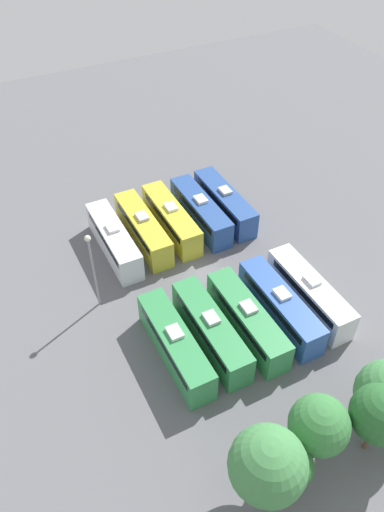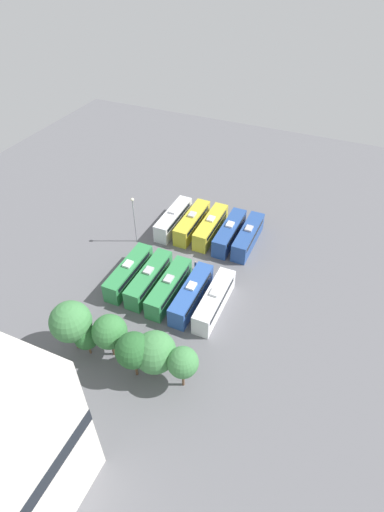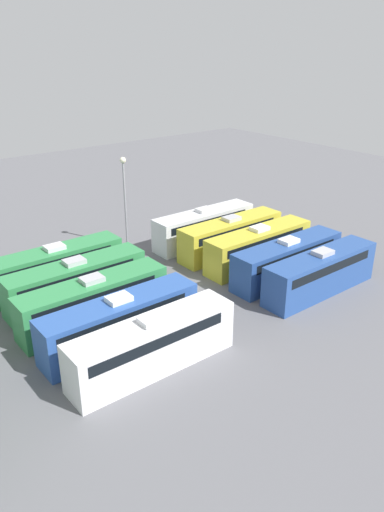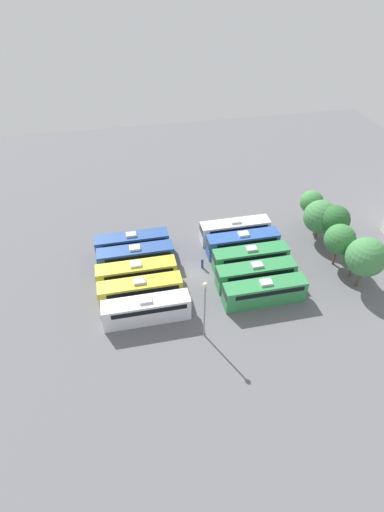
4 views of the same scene
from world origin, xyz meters
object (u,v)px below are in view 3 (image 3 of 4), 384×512
bus_6 (120,321)px  worker_person (182,291)px  bus_0 (320,272)px  bus_5 (152,343)px  bus_9 (56,266)px  bus_3 (231,235)px  bus_4 (204,226)px  bus_8 (76,281)px  bus_1 (287,259)px  light_pole (124,188)px  bus_7 (93,300)px  bus_2 (258,246)px

bus_6 → worker_person: (2.39, -7.10, -1.02)m
bus_0 → bus_5: size_ratio=1.00×
bus_0 → bus_9: (14.53, 16.58, 0.00)m
bus_3 → bus_4: (3.66, 0.37, 0.00)m
bus_8 → bus_9: bearing=-0.2°
bus_1 → bus_4: same height
bus_5 → worker_person: size_ratio=6.26×
bus_8 → bus_3: bearing=-90.3°
bus_5 → light_pole: (18.83, -9.68, 4.19)m
bus_1 → bus_3: size_ratio=1.00×
bus_7 → bus_3: bearing=-78.0°
bus_6 → bus_1: bearing=-90.2°
light_pole → bus_3: bearing=-138.3°
bus_1 → bus_8: 17.99m
worker_person → bus_3: bearing=-63.3°
worker_person → bus_0: bearing=-120.6°
bus_1 → bus_8: bearing=65.5°
bus_4 → bus_5: (-14.62, 16.34, 0.00)m
bus_0 → worker_person: bus_0 is taller
worker_person → bus_6: bearing=108.6°
bus_0 → bus_3: same height
light_pole → bus_6: bearing=147.0°
bus_0 → bus_1: bearing=3.7°
bus_1 → bus_8: (7.46, 16.37, 0.00)m
worker_person → light_pole: size_ratio=0.20×
bus_4 → bus_8: (-3.57, 16.11, 0.00)m
bus_0 → bus_7: bearing=67.1°
bus_6 → worker_person: 7.56m
bus_0 → bus_1: same height
bus_3 → bus_1: bearing=179.2°
bus_6 → bus_5: bearing=-177.1°
bus_0 → bus_4: (14.45, 0.48, 0.00)m
bus_2 → worker_person: 10.07m
bus_2 → bus_5: bearing=113.5°
bus_6 → bus_7: bearing=0.2°
bus_6 → light_pole: size_ratio=1.25×
bus_5 → bus_6: (3.64, 0.18, 0.00)m
bus_3 → bus_8: (0.10, 16.48, 0.00)m
bus_1 → bus_2: bearing=-3.9°
bus_1 → worker_person: 10.03m
bus_1 → bus_4: 11.03m
bus_4 → light_pole: size_ratio=1.25×
bus_8 → bus_9: size_ratio=1.00×
bus_5 → worker_person: (6.02, -6.92, -1.02)m
bus_4 → bus_9: size_ratio=1.00×
bus_6 → light_pole: (15.19, -9.87, 4.19)m
bus_4 → bus_9: (0.09, 16.10, 0.00)m
bus_3 → bus_8: bearing=89.7°
bus_0 → bus_2: (7.15, -0.04, 0.00)m
bus_3 → bus_5: size_ratio=1.00×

